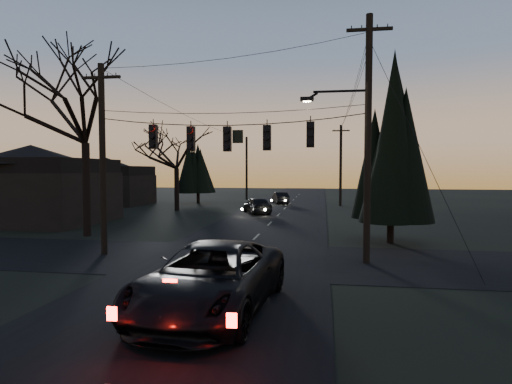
% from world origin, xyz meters
% --- Properties ---
extents(ground_plane, '(160.00, 160.00, 0.00)m').
position_xyz_m(ground_plane, '(0.00, 0.00, 0.00)').
color(ground_plane, black).
extents(main_road, '(8.00, 120.00, 0.02)m').
position_xyz_m(main_road, '(0.00, 20.00, 0.01)').
color(main_road, black).
rests_on(main_road, ground).
extents(cross_road, '(60.00, 7.00, 0.02)m').
position_xyz_m(cross_road, '(0.00, 10.00, 0.01)').
color(cross_road, black).
rests_on(cross_road, ground).
extents(utility_pole_right, '(5.00, 0.30, 10.00)m').
position_xyz_m(utility_pole_right, '(5.50, 10.00, 0.00)').
color(utility_pole_right, black).
rests_on(utility_pole_right, ground).
extents(utility_pole_left, '(1.80, 0.30, 8.50)m').
position_xyz_m(utility_pole_left, '(-6.00, 10.00, 0.00)').
color(utility_pole_left, black).
rests_on(utility_pole_left, ground).
extents(utility_pole_far_r, '(1.80, 0.30, 8.50)m').
position_xyz_m(utility_pole_far_r, '(5.50, 38.00, 0.00)').
color(utility_pole_far_r, black).
rests_on(utility_pole_far_r, ground).
extents(utility_pole_far_l, '(0.30, 0.30, 8.00)m').
position_xyz_m(utility_pole_far_l, '(-6.00, 46.00, 0.00)').
color(utility_pole_far_l, black).
rests_on(utility_pole_far_l, ground).
extents(span_signal_assembly, '(11.50, 0.44, 1.64)m').
position_xyz_m(span_signal_assembly, '(-0.24, 10.00, 5.20)').
color(span_signal_assembly, black).
rests_on(span_signal_assembly, ground).
extents(bare_tree_left, '(9.24, 9.24, 10.71)m').
position_xyz_m(bare_tree_left, '(-9.72, 14.89, 7.49)').
color(bare_tree_left, black).
rests_on(bare_tree_left, ground).
extents(evergreen_right, '(4.05, 4.05, 8.56)m').
position_xyz_m(evergreen_right, '(7.21, 15.19, 4.87)').
color(evergreen_right, black).
rests_on(evergreen_right, ground).
extents(bare_tree_dist, '(7.15, 7.15, 7.90)m').
position_xyz_m(bare_tree_dist, '(-9.78, 30.32, 5.52)').
color(bare_tree_dist, black).
rests_on(bare_tree_dist, ground).
extents(evergreen_dist, '(3.36, 3.36, 6.15)m').
position_xyz_m(evergreen_dist, '(-10.48, 39.49, 3.66)').
color(evergreen_dist, black).
rests_on(evergreen_dist, ground).
extents(house_left_near, '(10.00, 8.00, 5.60)m').
position_xyz_m(house_left_near, '(-17.00, 20.00, 2.80)').
color(house_left_near, black).
rests_on(house_left_near, ground).
extents(house_left_far, '(9.00, 7.00, 5.20)m').
position_xyz_m(house_left_far, '(-20.00, 36.00, 2.60)').
color(house_left_far, black).
rests_on(house_left_far, ground).
extents(suv_near, '(3.54, 6.70, 1.80)m').
position_xyz_m(suv_near, '(0.80, 3.21, 0.90)').
color(suv_near, black).
rests_on(suv_near, ground).
extents(sedan_oncoming_a, '(3.31, 4.61, 1.46)m').
position_xyz_m(sedan_oncoming_a, '(-1.93, 28.72, 0.73)').
color(sedan_oncoming_a, black).
rests_on(sedan_oncoming_a, ground).
extents(sedan_oncoming_b, '(2.41, 4.12, 1.28)m').
position_xyz_m(sedan_oncoming_b, '(-1.08, 40.09, 0.64)').
color(sedan_oncoming_b, black).
rests_on(sedan_oncoming_b, ground).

